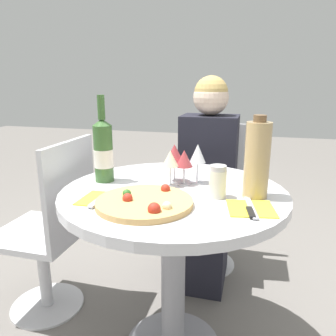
{
  "coord_description": "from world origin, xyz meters",
  "views": [
    {
      "loc": [
        0.29,
        -1.17,
        1.15
      ],
      "look_at": [
        -0.01,
        -0.05,
        0.84
      ],
      "focal_mm": 35.0,
      "sensor_mm": 36.0,
      "label": 1
    }
  ],
  "objects_px": {
    "chair_empty_side": "(52,233)",
    "pizza_large": "(145,202)",
    "wine_bottle": "(103,150)",
    "dining_table": "(173,227)",
    "tall_carafe": "(257,159)",
    "chair_behind_diner": "(209,198)",
    "seated_diner": "(206,188)"
  },
  "relations": [
    {
      "from": "chair_behind_diner",
      "to": "seated_diner",
      "type": "relative_size",
      "value": 0.75
    },
    {
      "from": "tall_carafe",
      "to": "pizza_large",
      "type": "bearing_deg",
      "value": -152.35
    },
    {
      "from": "dining_table",
      "to": "wine_bottle",
      "type": "height_order",
      "value": "wine_bottle"
    },
    {
      "from": "dining_table",
      "to": "chair_behind_diner",
      "type": "height_order",
      "value": "chair_behind_diner"
    },
    {
      "from": "chair_behind_diner",
      "to": "wine_bottle",
      "type": "xyz_separation_m",
      "value": [
        -0.34,
        -0.75,
        0.44
      ]
    },
    {
      "from": "seated_diner",
      "to": "tall_carafe",
      "type": "height_order",
      "value": "seated_diner"
    },
    {
      "from": "wine_bottle",
      "to": "tall_carafe",
      "type": "xyz_separation_m",
      "value": [
        0.61,
        -0.04,
        0.01
      ]
    },
    {
      "from": "seated_diner",
      "to": "wine_bottle",
      "type": "xyz_separation_m",
      "value": [
        -0.34,
        -0.61,
        0.33
      ]
    },
    {
      "from": "dining_table",
      "to": "chair_behind_diner",
      "type": "xyz_separation_m",
      "value": [
        0.04,
        0.79,
        -0.16
      ]
    },
    {
      "from": "pizza_large",
      "to": "tall_carafe",
      "type": "height_order",
      "value": "tall_carafe"
    },
    {
      "from": "tall_carafe",
      "to": "wine_bottle",
      "type": "bearing_deg",
      "value": 176.69
    },
    {
      "from": "chair_empty_side",
      "to": "tall_carafe",
      "type": "relative_size",
      "value": 3.01
    },
    {
      "from": "chair_behind_diner",
      "to": "seated_diner",
      "type": "height_order",
      "value": "seated_diner"
    },
    {
      "from": "chair_behind_diner",
      "to": "chair_empty_side",
      "type": "bearing_deg",
      "value": 45.74
    },
    {
      "from": "dining_table",
      "to": "chair_empty_side",
      "type": "xyz_separation_m",
      "value": [
        -0.64,
        0.1,
        -0.16
      ]
    },
    {
      "from": "chair_empty_side",
      "to": "pizza_large",
      "type": "bearing_deg",
      "value": -115.98
    },
    {
      "from": "dining_table",
      "to": "pizza_large",
      "type": "bearing_deg",
      "value": -106.6
    },
    {
      "from": "chair_behind_diner",
      "to": "tall_carafe",
      "type": "distance_m",
      "value": 0.95
    },
    {
      "from": "dining_table",
      "to": "seated_diner",
      "type": "height_order",
      "value": "seated_diner"
    },
    {
      "from": "chair_empty_side",
      "to": "tall_carafe",
      "type": "xyz_separation_m",
      "value": [
        0.94,
        -0.1,
        0.45
      ]
    },
    {
      "from": "tall_carafe",
      "to": "chair_empty_side",
      "type": "bearing_deg",
      "value": 174.13
    },
    {
      "from": "wine_bottle",
      "to": "tall_carafe",
      "type": "bearing_deg",
      "value": -3.31
    },
    {
      "from": "dining_table",
      "to": "seated_diner",
      "type": "bearing_deg",
      "value": 86.82
    },
    {
      "from": "dining_table",
      "to": "pizza_large",
      "type": "relative_size",
      "value": 2.63
    },
    {
      "from": "dining_table",
      "to": "tall_carafe",
      "type": "relative_size",
      "value": 2.94
    },
    {
      "from": "pizza_large",
      "to": "wine_bottle",
      "type": "bearing_deg",
      "value": 138.7
    },
    {
      "from": "chair_empty_side",
      "to": "wine_bottle",
      "type": "relative_size",
      "value": 2.5
    },
    {
      "from": "pizza_large",
      "to": "wine_bottle",
      "type": "distance_m",
      "value": 0.36
    },
    {
      "from": "chair_empty_side",
      "to": "pizza_large",
      "type": "distance_m",
      "value": 0.73
    },
    {
      "from": "chair_empty_side",
      "to": "pizza_large",
      "type": "xyz_separation_m",
      "value": [
        0.58,
        -0.28,
        0.32
      ]
    },
    {
      "from": "seated_diner",
      "to": "chair_empty_side",
      "type": "distance_m",
      "value": 0.87
    },
    {
      "from": "chair_behind_diner",
      "to": "pizza_large",
      "type": "distance_m",
      "value": 1.03
    }
  ]
}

